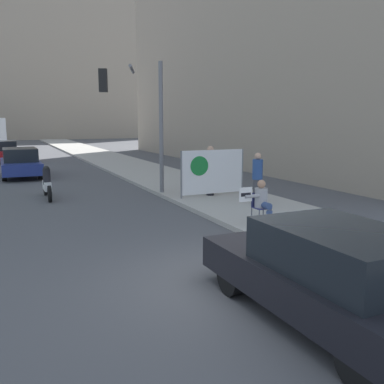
# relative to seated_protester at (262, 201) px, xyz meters

# --- Properties ---
(ground_plane) EXTENTS (160.00, 160.00, 0.00)m
(ground_plane) POSITION_rel_seated_protester_xyz_m (-2.48, -3.09, -0.80)
(ground_plane) COLOR #4F4F51
(sidewalk_curb) EXTENTS (3.77, 90.00, 0.14)m
(sidewalk_curb) POSITION_rel_seated_protester_xyz_m (1.16, 11.91, -0.73)
(sidewalk_curb) COLOR #A8A399
(sidewalk_curb) RESTS_ON ground_plane
(building_backdrop_far) EXTENTS (52.00, 12.00, 29.38)m
(building_backdrop_far) POSITION_rel_seated_protester_xyz_m (-4.48, 64.58, 13.89)
(building_backdrop_far) COLOR gray
(building_backdrop_far) RESTS_ON ground_plane
(building_backdrop_right) EXTENTS (10.00, 32.00, 20.65)m
(building_backdrop_right) POSITION_rel_seated_protester_xyz_m (11.55, 16.06, 9.53)
(building_backdrop_right) COLOR gray
(building_backdrop_right) RESTS_ON ground_plane
(seated_protester) EXTENTS (0.92, 0.77, 1.22)m
(seated_protester) POSITION_rel_seated_protester_xyz_m (0.00, 0.00, 0.00)
(seated_protester) COLOR #474C56
(seated_protester) RESTS_ON sidewalk_curb
(jogger_on_sidewalk) EXTENTS (0.34, 0.34, 1.72)m
(jogger_on_sidewalk) POSITION_rel_seated_protester_xyz_m (1.52, 2.58, 0.22)
(jogger_on_sidewalk) COLOR #424247
(jogger_on_sidewalk) RESTS_ON sidewalk_curb
(pedestrian_behind) EXTENTS (0.34, 0.34, 1.84)m
(pedestrian_behind) POSITION_rel_seated_protester_xyz_m (0.86, 4.75, 0.29)
(pedestrian_behind) COLOR black
(pedestrian_behind) RESTS_ON sidewalk_curb
(protest_banner) EXTENTS (2.58, 0.06, 1.71)m
(protest_banner) POSITION_rel_seated_protester_xyz_m (0.84, 4.55, 0.25)
(protest_banner) COLOR slate
(protest_banner) RESTS_ON sidewalk_curb
(traffic_light_pole) EXTENTS (2.28, 2.05, 4.95)m
(traffic_light_pole) POSITION_rel_seated_protester_xyz_m (-1.36, 6.44, 2.67)
(traffic_light_pole) COLOR slate
(traffic_light_pole) RESTS_ON sidewalk_curb
(parked_car_curbside) EXTENTS (1.90, 4.61, 1.44)m
(parked_car_curbside) POSITION_rel_seated_protester_xyz_m (-2.00, -4.86, -0.08)
(parked_car_curbside) COLOR black
(parked_car_curbside) RESTS_ON ground_plane
(car_on_road_nearest) EXTENTS (1.87, 4.66, 1.50)m
(car_on_road_nearest) POSITION_rel_seated_protester_xyz_m (-5.27, 14.50, -0.05)
(car_on_road_nearest) COLOR navy
(car_on_road_nearest) RESTS_ON ground_plane
(car_on_road_midblock) EXTENTS (1.86, 4.38, 1.48)m
(car_on_road_midblock) POSITION_rel_seated_protester_xyz_m (-5.90, 23.84, -0.06)
(car_on_road_midblock) COLOR maroon
(car_on_road_midblock) RESTS_ON ground_plane
(motorcycle_on_road) EXTENTS (0.28, 2.16, 1.25)m
(motorcycle_on_road) POSITION_rel_seated_protester_xyz_m (-4.69, 7.35, -0.26)
(motorcycle_on_road) COLOR white
(motorcycle_on_road) RESTS_ON ground_plane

